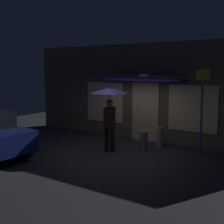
{
  "coord_description": "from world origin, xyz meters",
  "views": [
    {
      "loc": [
        5.54,
        -7.95,
        2.67
      ],
      "look_at": [
        -0.1,
        0.15,
        1.31
      ],
      "focal_mm": 49.93,
      "sensor_mm": 36.0,
      "label": 1
    }
  ],
  "objects": [
    {
      "name": "street_sign_post",
      "position": [
        2.45,
        1.23,
        1.55
      ],
      "size": [
        0.4,
        0.07,
        2.76
      ],
      "color": "#595B60",
      "rests_on": "ground"
    },
    {
      "name": "building_facade",
      "position": [
        -0.0,
        2.34,
        1.8
      ],
      "size": [
        10.69,
        1.0,
        3.62
      ],
      "color": "brown",
      "rests_on": "ground"
    },
    {
      "name": "ground_plane",
      "position": [
        0.0,
        0.0,
        0.0
      ],
      "size": [
        18.0,
        18.0,
        0.0
      ],
      "primitive_type": "plane",
      "color": "#2D2D33"
    },
    {
      "name": "sidewalk_bollard_2",
      "position": [
        0.69,
        0.87,
        0.32
      ],
      "size": [
        0.24,
        0.24,
        0.64
      ],
      "primitive_type": "cylinder",
      "color": "slate",
      "rests_on": "ground"
    },
    {
      "name": "person_with_umbrella",
      "position": [
        -0.2,
        0.15,
        1.68
      ],
      "size": [
        1.23,
        1.23,
        2.09
      ],
      "rotation": [
        0.0,
        0.0,
        1.81
      ],
      "color": "black",
      "rests_on": "ground"
    },
    {
      "name": "sidewalk_bollard",
      "position": [
        0.89,
        1.63,
        0.33
      ],
      "size": [
        0.22,
        0.22,
        0.67
      ],
      "primitive_type": "cylinder",
      "color": "#9E998E",
      "rests_on": "ground"
    }
  ]
}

